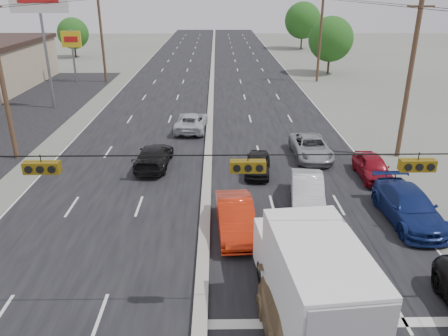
{
  "coord_description": "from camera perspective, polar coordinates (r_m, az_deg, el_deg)",
  "views": [
    {
      "loc": [
        0.61,
        -11.81,
        10.27
      ],
      "look_at": [
        0.92,
        7.74,
        2.2
      ],
      "focal_mm": 35.0,
      "sensor_mm": 36.0,
      "label": 1
    }
  ],
  "objects": [
    {
      "name": "utility_pole_right_b",
      "position": [
        29.78,
        23.05,
        10.69
      ],
      "size": [
        1.6,
        0.3,
        10.0
      ],
      "color": "#422D1E",
      "rests_on": "ground"
    },
    {
      "name": "box_truck",
      "position": [
        14.44,
        11.21,
        -14.19
      ],
      "size": [
        3.0,
        6.97,
        3.44
      ],
      "rotation": [
        0.0,
        0.0,
        0.1
      ],
      "color": "black",
      "rests_on": "ground"
    },
    {
      "name": "queue_car_b",
      "position": [
        22.59,
        10.81,
        -2.97
      ],
      "size": [
        2.17,
        4.65,
        1.47
      ],
      "primitive_type": "imported",
      "rotation": [
        0.0,
        0.0,
        -0.14
      ],
      "color": "silver",
      "rests_on": "ground"
    },
    {
      "name": "utility_pole_right_c",
      "position": [
        53.41,
        12.46,
        16.38
      ],
      "size": [
        1.6,
        0.3,
        10.0
      ],
      "color": "#422D1E",
      "rests_on": "ground"
    },
    {
      "name": "road_surface",
      "position": [
        43.06,
        -1.73,
        8.62
      ],
      "size": [
        20.0,
        160.0,
        0.02
      ],
      "primitive_type": "cube",
      "color": "black",
      "rests_on": "ground"
    },
    {
      "name": "queue_car_e",
      "position": [
        26.71,
        18.82,
        0.11
      ],
      "size": [
        1.69,
        4.01,
        1.35
      ],
      "primitive_type": "imported",
      "rotation": [
        0.0,
        0.0,
        -0.02
      ],
      "color": "maroon",
      "rests_on": "ground"
    },
    {
      "name": "tree_right_far",
      "position": [
        83.42,
        10.24,
        18.44
      ],
      "size": [
        6.4,
        6.4,
        8.16
      ],
      "color": "#382619",
      "rests_on": "ground"
    },
    {
      "name": "utility_pole_left_c",
      "position": [
        53.7,
        -15.68,
        16.12
      ],
      "size": [
        1.6,
        0.3,
        10.0
      ],
      "color": "#422D1E",
      "rests_on": "ground"
    },
    {
      "name": "queue_car_a",
      "position": [
        25.93,
        4.43,
        0.48
      ],
      "size": [
        1.89,
        3.73,
        1.22
      ],
      "primitive_type": "imported",
      "rotation": [
        0.0,
        0.0,
        -0.13
      ],
      "color": "black",
      "rests_on": "ground"
    },
    {
      "name": "queue_car_c",
      "position": [
        28.95,
        11.29,
        2.63
      ],
      "size": [
        2.29,
        4.92,
        1.36
      ],
      "primitive_type": "imported",
      "rotation": [
        0.0,
        0.0,
        0.01
      ],
      "color": "gray",
      "rests_on": "ground"
    },
    {
      "name": "utility_pole_left_b",
      "position": [
        30.29,
        -27.01,
        10.22
      ],
      "size": [
        1.6,
        0.3,
        10.0
      ],
      "color": "#422D1E",
      "rests_on": "ground"
    },
    {
      "name": "pole_sign_billboard",
      "position": [
        42.61,
        -22.99,
        18.89
      ],
      "size": [
        5.0,
        0.25,
        11.0
      ],
      "color": "slate",
      "rests_on": "ground"
    },
    {
      "name": "ground",
      "position": [
        15.67,
        -3.09,
        -18.58
      ],
      "size": [
        200.0,
        200.0,
        0.0
      ],
      "primitive_type": "plane",
      "color": "#606356",
      "rests_on": "ground"
    },
    {
      "name": "parking_lot",
      "position": [
        42.08,
        -25.78,
        6.06
      ],
      "size": [
        10.0,
        42.0,
        0.02
      ],
      "primitive_type": "cube",
      "color": "black",
      "rests_on": "ground"
    },
    {
      "name": "queue_car_d",
      "position": [
        22.35,
        22.98,
        -4.67
      ],
      "size": [
        2.25,
        5.32,
        1.53
      ],
      "primitive_type": "imported",
      "rotation": [
        0.0,
        0.0,
        0.02
      ],
      "color": "navy",
      "rests_on": "ground"
    },
    {
      "name": "tree_right_mid",
      "position": [
        58.91,
        13.77,
        16.04
      ],
      "size": [
        5.6,
        5.6,
        7.14
      ],
      "color": "#382619",
      "rests_on": "ground"
    },
    {
      "name": "tan_sedan",
      "position": [
        14.3,
        9.52,
        -19.91
      ],
      "size": [
        2.34,
        5.05,
        1.43
      ],
      "primitive_type": "imported",
      "rotation": [
        0.0,
        0.0,
        0.07
      ],
      "color": "olive",
      "rests_on": "ground"
    },
    {
      "name": "oncoming_far",
      "position": [
        34.11,
        -4.29,
        6.03
      ],
      "size": [
        2.55,
        5.02,
        1.36
      ],
      "primitive_type": "imported",
      "rotation": [
        0.0,
        0.0,
        3.08
      ],
      "color": "#B6B8BE",
      "rests_on": "ground"
    },
    {
      "name": "center_median",
      "position": [
        43.04,
        -1.73,
        8.74
      ],
      "size": [
        0.5,
        160.0,
        0.2
      ],
      "primitive_type": "cube",
      "color": "gray",
      "rests_on": "ground"
    },
    {
      "name": "red_sedan",
      "position": [
        19.68,
        1.5,
        -6.52
      ],
      "size": [
        1.86,
        4.65,
        1.5
      ],
      "primitive_type": "imported",
      "rotation": [
        0.0,
        0.0,
        0.06
      ],
      "color": "#B9230B",
      "rests_on": "ground"
    },
    {
      "name": "tree_left_far",
      "position": [
        75.57,
        -19.12,
        16.29
      ],
      "size": [
        4.8,
        4.8,
        6.12
      ],
      "color": "#382619",
      "rests_on": "ground"
    },
    {
      "name": "traffic_signals",
      "position": [
        12.77,
        2.69,
        0.42
      ],
      "size": [
        25.0,
        0.3,
        0.54
      ],
      "color": "black",
      "rests_on": "ground"
    },
    {
      "name": "oncoming_near",
      "position": [
        27.25,
        -9.14,
        1.52
      ],
      "size": [
        2.17,
        4.81,
        1.37
      ],
      "primitive_type": "imported",
      "rotation": [
        0.0,
        0.0,
        3.09
      ],
      "color": "black",
      "rests_on": "ground"
    },
    {
      "name": "pole_sign_far",
      "position": [
        54.73,
        -19.27,
        15.08
      ],
      "size": [
        2.2,
        0.25,
        6.0
      ],
      "color": "slate",
      "rests_on": "ground"
    }
  ]
}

